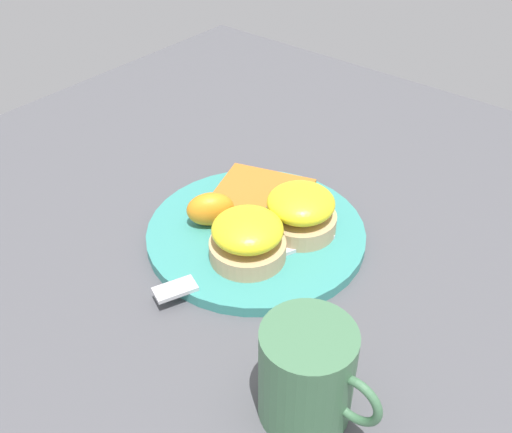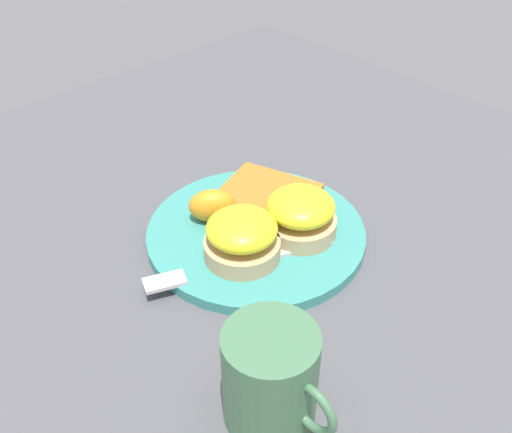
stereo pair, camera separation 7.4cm
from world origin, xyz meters
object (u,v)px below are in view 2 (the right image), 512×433
Objects in this scene: sandwich_benedict_left at (242,237)px; orange_wedge at (212,206)px; sandwich_benedict_right at (300,215)px; hashbrown_patty at (269,196)px; fork at (229,266)px; cup at (271,378)px.

sandwich_benedict_left is 1.51× the size of orange_wedge.
sandwich_benedict_right reaches higher than hashbrown_patty.
orange_wedge is at bearing 150.87° from fork.
sandwich_benedict_left reaches higher than orange_wedge.
fork is 0.19m from cup.
orange_wedge is (-0.10, -0.06, -0.01)m from sandwich_benedict_right.
cup is (0.25, -0.14, 0.02)m from orange_wedge.
orange_wedge reaches higher than fork.
sandwich_benedict_left is 0.77× the size of cup.
sandwich_benedict_right is 0.08m from hashbrown_patty.
sandwich_benedict_right is 0.11m from fork.
sandwich_benedict_left and sandwich_benedict_right have the same top height.
sandwich_benedict_left is 0.21m from cup.
cup is at bearing -29.79° from orange_wedge.
sandwich_benedict_right is 0.77× the size of hashbrown_patty.
fork is 1.85× the size of cup.
cup is at bearing -44.23° from hashbrown_patty.
orange_wedge is 0.10m from fork.
hashbrown_patty is 0.32m from cup.
orange_wedge reaches higher than hashbrown_patty.
fork is at bearing -29.13° from orange_wedge.
sandwich_benedict_right is at bearing 78.14° from sandwich_benedict_left.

